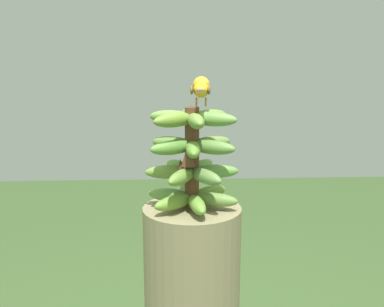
{
  "coord_description": "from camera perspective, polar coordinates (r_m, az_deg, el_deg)",
  "views": [
    {
      "loc": [
        -1.15,
        0.05,
        1.39
      ],
      "look_at": [
        0.0,
        0.0,
        1.15
      ],
      "focal_mm": 42.09,
      "sensor_mm": 36.0,
      "label": 1
    }
  ],
  "objects": [
    {
      "name": "perched_bird",
      "position": [
        1.19,
        1.17,
        8.29
      ],
      "size": [
        0.17,
        0.05,
        0.08
      ],
      "color": "#C68933",
      "rests_on": "banana_bunch"
    },
    {
      "name": "banana_bunch",
      "position": [
        1.18,
        -0.03,
        -0.66
      ],
      "size": [
        0.25,
        0.25,
        0.27
      ],
      "color": "brown",
      "rests_on": "banana_tree"
    }
  ]
}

